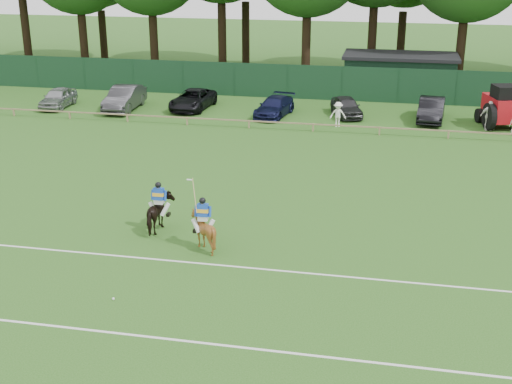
% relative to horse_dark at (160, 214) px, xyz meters
% --- Properties ---
extents(ground, '(160.00, 160.00, 0.00)m').
position_rel_horse_dark_xyz_m(ground, '(3.12, -1.57, -0.73)').
color(ground, '#1E4C14').
rests_on(ground, ground).
extents(horse_dark, '(0.79, 1.74, 1.47)m').
position_rel_horse_dark_xyz_m(horse_dark, '(0.00, 0.00, 0.00)').
color(horse_dark, black).
rests_on(horse_dark, ground).
extents(horse_chestnut, '(1.26, 1.40, 1.45)m').
position_rel_horse_dark_xyz_m(horse_chestnut, '(2.16, -1.30, -0.01)').
color(horse_chestnut, brown).
rests_on(horse_chestnut, ground).
extents(sedan_silver, '(1.89, 4.11, 1.36)m').
position_rel_horse_dark_xyz_m(sedan_silver, '(-14.12, 19.34, -0.05)').
color(sedan_silver, '#96989B').
rests_on(sedan_silver, ground).
extents(sedan_grey, '(1.93, 4.96, 1.61)m').
position_rel_horse_dark_xyz_m(sedan_grey, '(-9.31, 19.59, 0.07)').
color(sedan_grey, '#2F2E31').
rests_on(sedan_grey, ground).
extents(suv_black, '(2.54, 4.92, 1.33)m').
position_rel_horse_dark_xyz_m(suv_black, '(-4.76, 20.71, -0.07)').
color(suv_black, black).
rests_on(suv_black, ground).
extents(sedan_navy, '(2.46, 4.57, 1.26)m').
position_rel_horse_dark_xyz_m(sedan_navy, '(1.12, 19.81, -0.10)').
color(sedan_navy, '#111436').
rests_on(sedan_navy, ground).
extents(hatch_grey, '(2.69, 4.09, 1.30)m').
position_rel_horse_dark_xyz_m(hatch_grey, '(5.80, 20.73, -0.09)').
color(hatch_grey, '#2D2D30').
rests_on(hatch_grey, ground).
extents(estate_black, '(1.96, 4.62, 1.48)m').
position_rel_horse_dark_xyz_m(estate_black, '(11.25, 20.60, 0.01)').
color(estate_black, black).
rests_on(estate_black, ground).
extents(spectator_left, '(1.11, 0.77, 1.57)m').
position_rel_horse_dark_xyz_m(spectator_left, '(5.49, 17.87, 0.05)').
color(spectator_left, white).
rests_on(spectator_left, ground).
extents(spectator_mid, '(1.14, 0.71, 1.80)m').
position_rel_horse_dark_xyz_m(spectator_mid, '(14.60, 18.93, 0.17)').
color(spectator_mid, white).
rests_on(spectator_mid, ground).
extents(rider_dark, '(0.94, 0.37, 1.41)m').
position_rel_horse_dark_xyz_m(rider_dark, '(-0.00, -0.01, 0.68)').
color(rider_dark, silver).
rests_on(rider_dark, ground).
extents(rider_chestnut, '(0.94, 0.56, 2.05)m').
position_rel_horse_dark_xyz_m(rider_chestnut, '(2.16, -1.31, 0.68)').
color(rider_chestnut, silver).
rests_on(rider_chestnut, ground).
extents(polo_ball, '(0.09, 0.09, 0.09)m').
position_rel_horse_dark_xyz_m(polo_ball, '(0.37, -5.70, -0.69)').
color(polo_ball, silver).
rests_on(polo_ball, ground).
extents(pitch_lines, '(60.00, 5.10, 0.01)m').
position_rel_horse_dark_xyz_m(pitch_lines, '(3.12, -5.07, -0.73)').
color(pitch_lines, silver).
rests_on(pitch_lines, ground).
extents(pitch_rail, '(62.10, 0.10, 0.50)m').
position_rel_horse_dark_xyz_m(pitch_rail, '(3.12, 16.43, -0.29)').
color(pitch_rail, '#997F5B').
rests_on(pitch_rail, ground).
extents(perimeter_fence, '(92.08, 0.08, 2.50)m').
position_rel_horse_dark_xyz_m(perimeter_fence, '(3.12, 25.43, 0.52)').
color(perimeter_fence, '#14351E').
rests_on(perimeter_fence, ground).
extents(utility_shed, '(8.40, 4.40, 3.04)m').
position_rel_horse_dark_xyz_m(utility_shed, '(9.12, 28.43, 0.80)').
color(utility_shed, '#14331E').
rests_on(utility_shed, ground).
extents(tree_row, '(96.00, 12.00, 21.00)m').
position_rel_horse_dark_xyz_m(tree_row, '(5.12, 33.43, -0.73)').
color(tree_row, '#26561C').
rests_on(tree_row, ground).
extents(tractor, '(2.86, 3.62, 2.68)m').
position_rel_horse_dark_xyz_m(tractor, '(15.40, 19.76, 0.53)').
color(tractor, '#B21019').
rests_on(tractor, ground).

